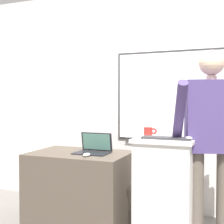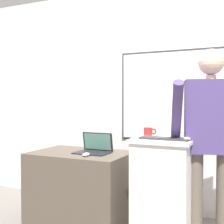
{
  "view_description": "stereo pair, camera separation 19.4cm",
  "coord_description": "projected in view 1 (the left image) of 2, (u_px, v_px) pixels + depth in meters",
  "views": [
    {
      "loc": [
        1.01,
        -2.4,
        1.32
      ],
      "look_at": [
        -0.13,
        0.48,
        1.2
      ],
      "focal_mm": 50.0,
      "sensor_mm": 36.0,
      "label": 1
    },
    {
      "loc": [
        1.19,
        -2.33,
        1.32
      ],
      "look_at": [
        -0.13,
        0.48,
        1.2
      ],
      "focal_mm": 50.0,
      "sensor_mm": 36.0,
      "label": 2
    }
  ],
  "objects": [
    {
      "name": "person_presenter",
      "position": [
        211.0,
        132.0,
        2.78
      ],
      "size": [
        0.61,
        0.65,
        1.76
      ],
      "rotation": [
        0.0,
        0.0,
        0.3
      ],
      "color": "brown",
      "rests_on": "ground_plane"
    },
    {
      "name": "computer_mouse_by_keyboard",
      "position": [
        189.0,
        138.0,
        2.7
      ],
      "size": [
        0.06,
        0.1,
        0.03
      ],
      "color": "#BCBCC1",
      "rests_on": "lectern_podium"
    },
    {
      "name": "coffee_mug",
      "position": [
        149.0,
        131.0,
        3.05
      ],
      "size": [
        0.13,
        0.08,
        0.08
      ],
      "color": "maroon",
      "rests_on": "lectern_podium"
    },
    {
      "name": "computer_mouse_by_laptop",
      "position": [
        87.0,
        155.0,
        3.0
      ],
      "size": [
        0.06,
        0.1,
        0.03
      ],
      "color": "silver",
      "rests_on": "side_desk"
    },
    {
      "name": "laptop",
      "position": [
        94.0,
        147.0,
        3.22
      ],
      "size": [
        0.35,
        0.27,
        0.2
      ],
      "color": "black",
      "rests_on": "side_desk"
    },
    {
      "name": "side_desk",
      "position": [
        80.0,
        190.0,
        3.24
      ],
      "size": [
        1.01,
        0.67,
        0.77
      ],
      "color": "#4C4238",
      "rests_on": "ground_plane"
    },
    {
      "name": "lectern_podium",
      "position": [
        165.0,
        191.0,
        2.85
      ],
      "size": [
        0.54,
        0.46,
        0.97
      ],
      "color": "silver",
      "rests_on": "ground_plane"
    },
    {
      "name": "wireless_keyboard",
      "position": [
        166.0,
        138.0,
        2.77
      ],
      "size": [
        0.44,
        0.14,
        0.02
      ],
      "color": "#2D2D30",
      "rests_on": "lectern_podium"
    },
    {
      "name": "back_wall",
      "position": [
        148.0,
        98.0,
        3.8
      ],
      "size": [
        6.4,
        0.17,
        2.7
      ],
      "color": "silver",
      "rests_on": "ground_plane"
    }
  ]
}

